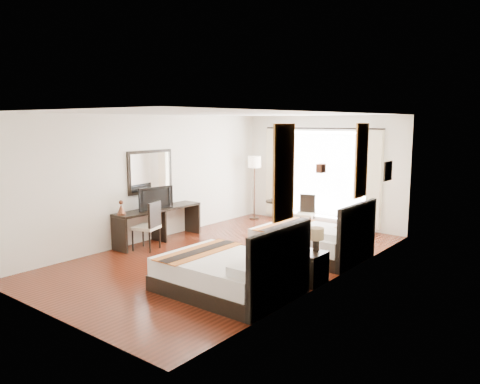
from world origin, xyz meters
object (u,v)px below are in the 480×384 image
Objects in this scene: side_table at (277,213)px; window_chair at (305,220)px; desk_chair at (147,235)px; bed_far at (313,241)px; vase at (306,252)px; television at (154,198)px; table_lamp at (316,236)px; bed_near at (230,273)px; floor_lamp at (254,166)px; fruit_bowl at (275,200)px; console_desk at (159,225)px; nightstand at (310,268)px.

window_chair is (0.85, -0.01, -0.06)m from side_table.
bed_far is at bearing -167.22° from desk_chair.
bed_far is at bearing 115.32° from vase.
vase is at bearing -87.28° from television.
bed_near is at bearing -121.48° from table_lamp.
floor_lamp reaches higher than bed_near.
side_table is (0.86, 3.55, 0.02)m from desk_chair.
floor_lamp is at bearing -106.47° from desk_chair.
fruit_bowl is at bearing 130.33° from vase.
floor_lamp is (0.22, 3.28, 1.08)m from console_desk.
table_lamp reaches higher than nightstand.
desk_chair is at bearing -103.22° from fruit_bowl.
fruit_bowl is at bearing 68.04° from console_desk.
vase is 5.39m from floor_lamp.
desk_chair is (-2.92, 0.82, 0.01)m from bed_near.
window_chair reaches higher than nightstand.
table_lamp is at bearing 58.52° from bed_near.
desk_chair is (0.32, -0.49, -0.69)m from television.
nightstand is at bearing -4.39° from console_desk.
bed_far reaches higher than side_table.
side_table is (-2.82, 3.23, 0.07)m from nightstand.
side_table is at bearing -104.98° from window_chair.
vase is 0.13× the size of desk_chair.
nightstand is at bearing -62.44° from bed_far.
fruit_bowl is at bearing 131.59° from nightstand.
bed_far is 2.77m from fruit_bowl.
window_chair is at bearing -134.01° from desk_chair.
bed_near is 1.28m from vase.
bed_far is 3.80× the size of nightstand.
floor_lamp reaches higher than nightstand.
table_lamp is at bearing -2.33° from console_desk.
bed_near is 5.74m from floor_lamp.
desk_chair reaches higher than console_desk.
bed_far reaches higher than desk_chair.
window_chair is at bearing -0.79° from side_table.
bed_near is 2.36× the size of window_chair.
nightstand is (0.75, -1.44, -0.04)m from bed_far.
window_chair reaches higher than side_table.
bed_near is 3.83× the size of nightstand.
desk_chair reaches higher than nightstand.
television reaches higher than bed_near.
desk_chair is 0.59× the size of floor_lamp.
bed_far is 1.77m from vase.
console_desk is (-3.26, 1.45, 0.08)m from bed_near.
fruit_bowl is at bearing -103.67° from window_chair.
television is (-3.25, -1.27, 0.70)m from bed_far.
bed_far is 3.90m from floor_lamp.
table_lamp is 0.19× the size of console_desk.
table_lamp is (0.03, 0.14, 0.52)m from nightstand.
bed_near is 1.37m from nightstand.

